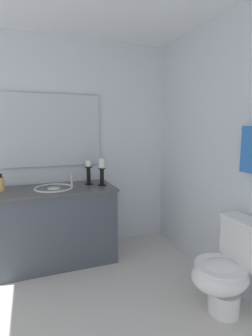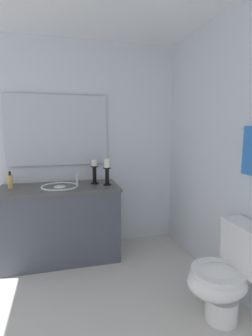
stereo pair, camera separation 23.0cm
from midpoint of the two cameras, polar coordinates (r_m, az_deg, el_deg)
name	(u,v)px [view 2 (the right image)]	position (r m, az deg, el deg)	size (l,w,h in m)	color
floor	(87,326)	(2.26, -5.15, -31.39)	(2.83, 2.59, 0.02)	beige
wall_back	(247,156)	(2.33, 27.70, 2.27)	(2.83, 0.04, 2.45)	silver
wall_left	(72,147)	(3.14, -9.73, 4.58)	(0.04, 2.59, 2.45)	silver
vanity_cabinet	(61,223)	(2.99, -11.93, -11.75)	(0.58, 1.27, 0.82)	#474C56
sink_basin	(60,190)	(2.88, -12.14, -4.82)	(0.40, 0.40, 0.24)	white
mirror	(57,130)	(3.08, -12.78, 8.06)	(0.02, 1.14, 0.80)	silver
candle_holder_tall	(107,171)	(2.87, -1.91, -0.68)	(0.09, 0.09, 0.30)	black
candle_holder_short	(94,171)	(2.95, -4.76, -0.76)	(0.09, 0.09, 0.27)	black
soap_bottle	(10,181)	(2.93, -22.12, -2.76)	(0.06, 0.06, 0.18)	#E5B259
toilet	(225,275)	(2.25, 24.00, -20.72)	(0.39, 0.54, 0.75)	white
towel_near_vanity	(252,151)	(2.16, 28.78, 3.33)	(0.17, 0.03, 0.36)	blue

